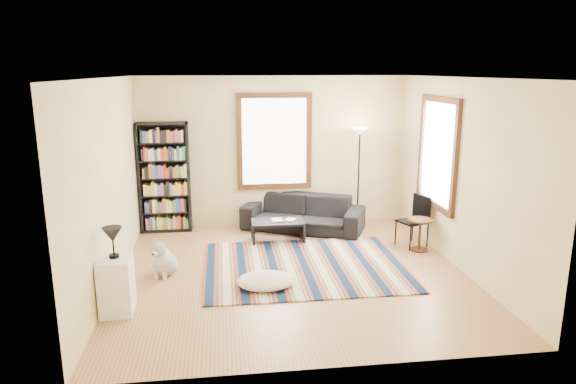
{
  "coord_description": "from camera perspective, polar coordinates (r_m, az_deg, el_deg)",
  "views": [
    {
      "loc": [
        -0.97,
        -6.98,
        2.9
      ],
      "look_at": [
        0.0,
        0.5,
        1.1
      ],
      "focal_mm": 32.0,
      "sensor_mm": 36.0,
      "label": 1
    }
  ],
  "objects": [
    {
      "name": "wall_right",
      "position": [
        7.97,
        19.01,
        1.82
      ],
      "size": [
        0.1,
        5.0,
        2.8
      ],
      "primitive_type": "cube",
      "color": "beige",
      "rests_on": "floor"
    },
    {
      "name": "side_table",
      "position": [
        8.7,
        14.42,
        -4.62
      ],
      "size": [
        0.45,
        0.45,
        0.54
      ],
      "primitive_type": "cylinder",
      "rotation": [
        0.0,
        0.0,
        0.15
      ],
      "color": "#4C2813",
      "rests_on": "floor"
    },
    {
      "name": "sofa",
      "position": [
        9.51,
        1.67,
        -2.32
      ],
      "size": [
        2.36,
        1.7,
        0.64
      ],
      "primitive_type": "imported",
      "rotation": [
        0.0,
        0.0,
        -0.43
      ],
      "color": "black",
      "rests_on": "floor"
    },
    {
      "name": "floor",
      "position": [
        7.65,
        0.49,
        -9.29
      ],
      "size": [
        5.0,
        5.0,
        0.1
      ],
      "primitive_type": "cube",
      "color": "tan",
      "rests_on": "ground"
    },
    {
      "name": "book_a",
      "position": [
        8.86,
        -1.79,
        -3.18
      ],
      "size": [
        0.18,
        0.25,
        0.02
      ],
      "primitive_type": "imported",
      "rotation": [
        0.0,
        0.0,
        -0.01
      ],
      "color": "beige",
      "rests_on": "coffee_table"
    },
    {
      "name": "wall_left",
      "position": [
        7.32,
        -19.68,
        0.78
      ],
      "size": [
        0.1,
        5.0,
        2.8
      ],
      "primitive_type": "cube",
      "color": "beige",
      "rests_on": "floor"
    },
    {
      "name": "folding_chair",
      "position": [
        8.84,
        13.63,
        -3.2
      ],
      "size": [
        0.54,
        0.53,
        0.86
      ],
      "primitive_type": "cube",
      "rotation": [
        0.0,
        0.0,
        0.38
      ],
      "color": "black",
      "rests_on": "floor"
    },
    {
      "name": "window_back",
      "position": [
        9.59,
        -1.52,
        5.63
      ],
      "size": [
        1.2,
        0.06,
        1.6
      ],
      "primitive_type": "cube",
      "color": "white",
      "rests_on": "wall_back"
    },
    {
      "name": "wall_front",
      "position": [
        4.78,
        4.73,
        -4.93
      ],
      "size": [
        5.0,
        0.1,
        2.8
      ],
      "primitive_type": "cube",
      "color": "beige",
      "rests_on": "floor"
    },
    {
      "name": "bookshelf",
      "position": [
        9.55,
        -13.55,
        1.57
      ],
      "size": [
        0.9,
        0.3,
        2.0
      ],
      "primitive_type": "cube",
      "color": "black",
      "rests_on": "floor"
    },
    {
      "name": "table_lamp",
      "position": [
        6.5,
        -18.87,
        -5.34
      ],
      "size": [
        0.27,
        0.27,
        0.38
      ],
      "primitive_type": null,
      "rotation": [
        0.0,
        0.0,
        -0.13
      ],
      "color": "black",
      "rests_on": "white_cabinet"
    },
    {
      "name": "coffee_table",
      "position": [
        8.92,
        -1.14,
        -4.33
      ],
      "size": [
        0.94,
        0.58,
        0.36
      ],
      "primitive_type": "cube",
      "rotation": [
        0.0,
        0.0,
        -0.09
      ],
      "color": "black",
      "rests_on": "floor"
    },
    {
      "name": "wall_back",
      "position": [
        9.7,
        -1.57,
        4.52
      ],
      "size": [
        5.0,
        0.1,
        2.8
      ],
      "primitive_type": "cube",
      "color": "beige",
      "rests_on": "floor"
    },
    {
      "name": "window_right",
      "position": [
        8.61,
        16.3,
        4.19
      ],
      "size": [
        0.06,
        1.2,
        1.6
      ],
      "primitive_type": "cube",
      "color": "white",
      "rests_on": "wall_right"
    },
    {
      "name": "dog",
      "position": [
        7.66,
        -13.53,
        -7.01
      ],
      "size": [
        0.56,
        0.65,
        0.55
      ],
      "primitive_type": null,
      "rotation": [
        0.0,
        0.0,
        -0.36
      ],
      "color": "beige",
      "rests_on": "floor"
    },
    {
      "name": "floor_cushion",
      "position": [
        7.11,
        -2.49,
        -9.81
      ],
      "size": [
        0.98,
        0.88,
        0.2
      ],
      "primitive_type": "ellipsoid",
      "rotation": [
        0.0,
        0.0,
        0.42
      ],
      "color": "white",
      "rests_on": "floor"
    },
    {
      "name": "book_b",
      "position": [
        8.93,
        -0.22,
        -3.05
      ],
      "size": [
        0.24,
        0.26,
        0.02
      ],
      "primitive_type": "imported",
      "rotation": [
        0.0,
        0.0,
        -0.49
      ],
      "color": "beige",
      "rests_on": "coffee_table"
    },
    {
      "name": "white_cabinet",
      "position": [
        6.69,
        -18.52,
        -9.73
      ],
      "size": [
        0.4,
        0.51,
        0.7
      ],
      "primitive_type": "cube",
      "rotation": [
        0.0,
        0.0,
        0.03
      ],
      "color": "white",
      "rests_on": "floor"
    },
    {
      "name": "floor_lamp",
      "position": [
        9.68,
        7.84,
        1.55
      ],
      "size": [
        0.31,
        0.31,
        1.86
      ],
      "primitive_type": null,
      "rotation": [
        0.0,
        0.0,
        -0.02
      ],
      "color": "black",
      "rests_on": "floor"
    },
    {
      "name": "rug",
      "position": [
        7.85,
        1.83,
        -8.21
      ],
      "size": [
        2.99,
        2.39,
        0.02
      ],
      "primitive_type": "cube",
      "color": "#0B1F3B",
      "rests_on": "floor"
    },
    {
      "name": "ceiling",
      "position": [
        7.05,
        0.54,
        13.0
      ],
      "size": [
        5.0,
        5.0,
        0.1
      ],
      "primitive_type": "cube",
      "color": "white",
      "rests_on": "floor"
    }
  ]
}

